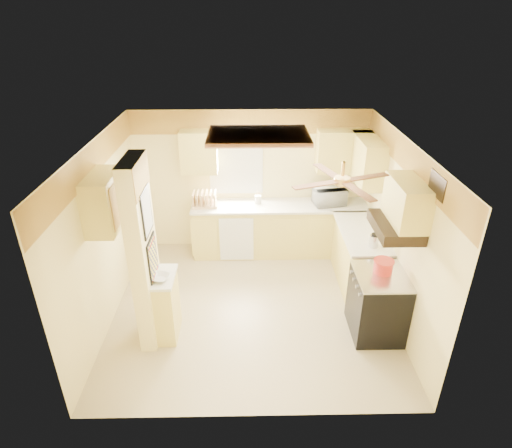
{
  "coord_description": "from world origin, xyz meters",
  "views": [
    {
      "loc": [
        -0.04,
        -5.1,
        4.02
      ],
      "look_at": [
        0.07,
        0.35,
        1.21
      ],
      "focal_mm": 30.0,
      "sensor_mm": 36.0,
      "label": 1
    }
  ],
  "objects_px": {
    "bowl": "(160,278)",
    "kettle": "(374,241)",
    "microwave": "(330,196)",
    "dutch_oven": "(383,266)",
    "stove": "(377,304)"
  },
  "relations": [
    {
      "from": "microwave",
      "to": "dutch_oven",
      "type": "height_order",
      "value": "microwave"
    },
    {
      "from": "bowl",
      "to": "kettle",
      "type": "relative_size",
      "value": 1.17
    },
    {
      "from": "stove",
      "to": "bowl",
      "type": "bearing_deg",
      "value": -178.41
    },
    {
      "from": "microwave",
      "to": "kettle",
      "type": "distance_m",
      "value": 1.52
    },
    {
      "from": "stove",
      "to": "kettle",
      "type": "relative_size",
      "value": 4.43
    },
    {
      "from": "microwave",
      "to": "bowl",
      "type": "relative_size",
      "value": 2.19
    },
    {
      "from": "bowl",
      "to": "stove",
      "type": "bearing_deg",
      "value": 1.59
    },
    {
      "from": "microwave",
      "to": "dutch_oven",
      "type": "relative_size",
      "value": 2.0
    },
    {
      "from": "microwave",
      "to": "bowl",
      "type": "distance_m",
      "value": 3.37
    },
    {
      "from": "microwave",
      "to": "dutch_oven",
      "type": "xyz_separation_m",
      "value": [
        0.34,
        -2.09,
        -0.08
      ]
    },
    {
      "from": "stove",
      "to": "kettle",
      "type": "distance_m",
      "value": 0.9
    },
    {
      "from": "microwave",
      "to": "stove",
      "type": "bearing_deg",
      "value": 88.67
    },
    {
      "from": "bowl",
      "to": "dutch_oven",
      "type": "bearing_deg",
      "value": 3.06
    },
    {
      "from": "microwave",
      "to": "dutch_oven",
      "type": "distance_m",
      "value": 2.12
    },
    {
      "from": "bowl",
      "to": "kettle",
      "type": "bearing_deg",
      "value": 14.85
    }
  ]
}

